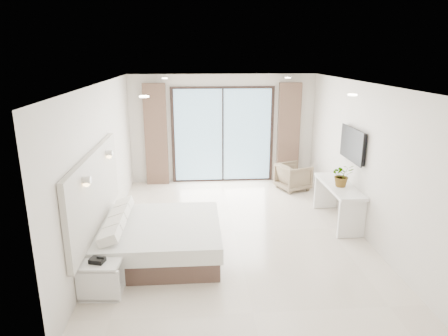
{
  "coord_description": "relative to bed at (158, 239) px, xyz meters",
  "views": [
    {
      "loc": [
        -0.69,
        -6.75,
        3.19
      ],
      "look_at": [
        -0.16,
        0.4,
        1.12
      ],
      "focal_mm": 32.0,
      "sensor_mm": 36.0,
      "label": 1
    }
  ],
  "objects": [
    {
      "name": "console_desk",
      "position": [
        3.37,
        1.1,
        0.27
      ],
      "size": [
        0.5,
        1.6,
        0.77
      ],
      "color": "white",
      "rests_on": "ground"
    },
    {
      "name": "bed",
      "position": [
        0.0,
        0.0,
        0.0
      ],
      "size": [
        1.96,
        1.87,
        0.69
      ],
      "color": "brown",
      "rests_on": "ground"
    },
    {
      "name": "plant",
      "position": [
        3.37,
        0.99,
        0.65
      ],
      "size": [
        0.42,
        0.46,
        0.34
      ],
      "primitive_type": "imported",
      "rotation": [
        0.0,
        0.0,
        -0.05
      ],
      "color": "#33662D",
      "rests_on": "console_desk"
    },
    {
      "name": "ground",
      "position": [
        1.33,
        0.8,
        -0.29
      ],
      "size": [
        6.2,
        6.2,
        0.0
      ],
      "primitive_type": "plane",
      "color": "beige",
      "rests_on": "ground"
    },
    {
      "name": "phone",
      "position": [
        -0.7,
        -1.08,
        0.24
      ],
      "size": [
        0.22,
        0.19,
        0.06
      ],
      "primitive_type": "cube",
      "rotation": [
        0.0,
        0.0,
        -0.28
      ],
      "color": "black",
      "rests_on": "nightstand"
    },
    {
      "name": "nightstand",
      "position": [
        -0.67,
        -1.06,
        -0.04
      ],
      "size": [
        0.57,
        0.48,
        0.49
      ],
      "rotation": [
        0.0,
        0.0,
        -0.07
      ],
      "color": "white",
      "rests_on": "ground"
    },
    {
      "name": "armchair",
      "position": [
        2.98,
        3.07,
        0.06
      ],
      "size": [
        0.84,
        0.86,
        0.7
      ],
      "primitive_type": "imported",
      "rotation": [
        0.0,
        0.0,
        1.95
      ],
      "color": "#7C6951",
      "rests_on": "ground"
    },
    {
      "name": "room_shell",
      "position": [
        1.13,
        1.47,
        1.29
      ],
      "size": [
        4.62,
        6.22,
        2.72
      ],
      "color": "silver",
      "rests_on": "ground"
    }
  ]
}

